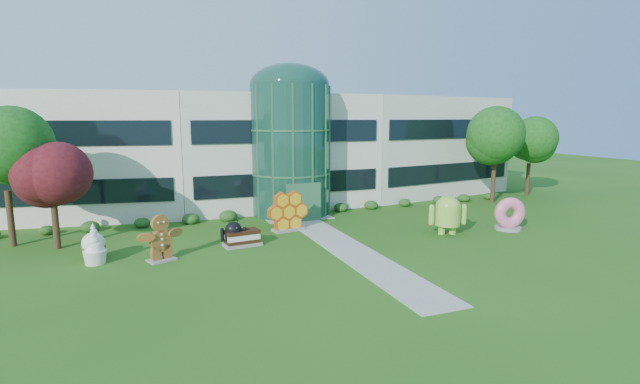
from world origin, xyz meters
name	(u,v)px	position (x,y,z in m)	size (l,w,h in m)	color
ground	(358,255)	(0.00, 0.00, 0.00)	(140.00, 140.00, 0.00)	#215114
building	(270,149)	(0.00, 18.00, 4.65)	(46.00, 15.00, 9.30)	beige
atrium	(290,151)	(0.00, 12.00, 4.90)	(6.00, 6.00, 9.80)	#194738
walkway	(343,246)	(0.00, 2.00, 0.02)	(2.40, 20.00, 0.04)	#9E9E93
tree_red	(53,197)	(-15.50, 7.50, 3.00)	(4.00, 4.00, 6.00)	#3F0C14
trees_backdrop	(287,159)	(0.00, 13.00, 4.20)	(52.00, 8.00, 8.40)	#134310
android_green	(448,212)	(7.42, 2.15, 1.46)	(2.58, 1.72, 2.93)	#8ECA40
android_black	(233,232)	(-6.00, 4.17, 0.87)	(1.54, 1.03, 1.75)	black
donut	(509,213)	(11.97, 1.66, 1.12)	(2.15, 1.03, 2.23)	#DC5378
gingerbread	(161,238)	(-10.04, 2.91, 1.25)	(2.70, 1.04, 2.50)	brown
ice_cream_sandwich	(242,238)	(-5.48, 4.21, 0.48)	(2.14, 1.07, 0.95)	black
honeycomb	(288,213)	(-1.88, 6.74, 1.19)	(3.03, 1.08, 2.38)	yellow
froyo	(94,244)	(-13.25, 3.63, 1.05)	(1.22, 1.22, 2.09)	white
cupcake	(94,246)	(-13.35, 4.37, 0.75)	(1.25, 1.25, 1.50)	white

